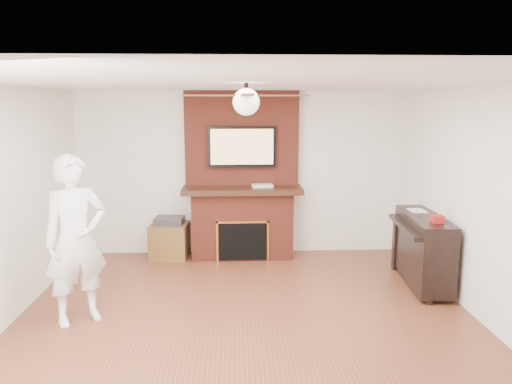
{
  "coord_description": "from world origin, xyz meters",
  "views": [
    {
      "loc": [
        -0.13,
        -4.87,
        2.3
      ],
      "look_at": [
        0.14,
        0.9,
        1.28
      ],
      "focal_mm": 35.0,
      "sensor_mm": 36.0,
      "label": 1
    }
  ],
  "objects_px": {
    "piano": "(423,248)",
    "fireplace": "(242,192)",
    "person": "(76,240)",
    "side_table": "(170,239)"
  },
  "relations": [
    {
      "from": "piano",
      "to": "fireplace",
      "type": "bearing_deg",
      "value": 153.63
    },
    {
      "from": "fireplace",
      "to": "person",
      "type": "height_order",
      "value": "fireplace"
    },
    {
      "from": "person",
      "to": "side_table",
      "type": "relative_size",
      "value": 2.85
    },
    {
      "from": "person",
      "to": "piano",
      "type": "xyz_separation_m",
      "value": [
        4.06,
        0.91,
        -0.41
      ]
    },
    {
      "from": "fireplace",
      "to": "piano",
      "type": "distance_m",
      "value": 2.71
    },
    {
      "from": "fireplace",
      "to": "side_table",
      "type": "height_order",
      "value": "fireplace"
    },
    {
      "from": "side_table",
      "to": "fireplace",
      "type": "bearing_deg",
      "value": 7.9
    },
    {
      "from": "fireplace",
      "to": "person",
      "type": "relative_size",
      "value": 1.39
    },
    {
      "from": "side_table",
      "to": "piano",
      "type": "relative_size",
      "value": 0.44
    },
    {
      "from": "person",
      "to": "piano",
      "type": "bearing_deg",
      "value": -21.61
    }
  ]
}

